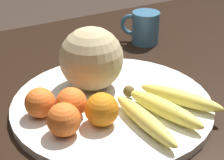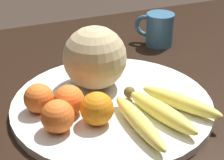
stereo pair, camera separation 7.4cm
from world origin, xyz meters
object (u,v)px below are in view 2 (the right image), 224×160
fruit_bowl (112,104)px  orange_back_left (58,116)px  banana_bunch (160,111)px  orange_mid_center (69,100)px  melon (95,58)px  orange_front_right (39,98)px  ceramic_mug (159,29)px  orange_front_left (97,109)px  kitchen_table (129,145)px

fruit_bowl → orange_back_left: (-0.13, -0.05, 0.04)m
banana_bunch → orange_mid_center: orange_mid_center is taller
melon → orange_front_right: melon is taller
orange_mid_center → orange_back_left: size_ratio=0.97×
fruit_bowl → orange_mid_center: size_ratio=6.97×
orange_front_right → orange_back_left: (0.02, -0.08, 0.00)m
ceramic_mug → banana_bunch: bearing=-118.7°
orange_front_left → ceramic_mug: size_ratio=0.66×
fruit_bowl → ceramic_mug: ceramic_mug is taller
kitchen_table → banana_bunch: banana_bunch is taller
kitchen_table → melon: size_ratio=11.69×
melon → kitchen_table: bearing=-72.5°
kitchen_table → ceramic_mug: bearing=52.3°
orange_back_left → orange_front_right: bearing=102.2°
kitchen_table → ceramic_mug: ceramic_mug is taller
kitchen_table → ceramic_mug: size_ratio=16.59×
orange_back_left → ceramic_mug: 0.49m
banana_bunch → orange_mid_center: 0.18m
orange_front_right → ceramic_mug: 0.46m
kitchen_table → orange_back_left: orange_back_left is taller
orange_mid_center → ceramic_mug: ceramic_mug is taller
kitchen_table → banana_bunch: 0.13m
orange_front_right → orange_back_left: orange_back_left is taller
fruit_bowl → orange_front_left: 0.09m
orange_front_right → kitchen_table: bearing=-18.2°
orange_front_left → orange_front_right: 0.12m
orange_back_left → banana_bunch: bearing=-11.7°
orange_front_right → orange_back_left: 0.08m
kitchen_table → ceramic_mug: 0.39m
orange_mid_center → ceramic_mug: 0.43m
fruit_bowl → kitchen_table: bearing=-52.8°
ceramic_mug → orange_front_right: bearing=-149.3°
banana_bunch → orange_front_left: size_ratio=3.26×
melon → banana_bunch: bearing=-67.9°
orange_front_left → ceramic_mug: bearing=46.0°
orange_front_left → orange_back_left: 0.07m
kitchen_table → orange_back_left: 0.20m
fruit_bowl → orange_front_right: size_ratio=7.02×
kitchen_table → orange_front_left: size_ratio=25.24×
banana_bunch → orange_back_left: bearing=-117.1°
banana_bunch → ceramic_mug: bearing=135.9°
banana_bunch → melon: bearing=-173.4°
orange_front_left → ceramic_mug: 0.44m
orange_front_right → ceramic_mug: ceramic_mug is taller
orange_front_left → banana_bunch: bearing=-16.3°
fruit_bowl → orange_front_left: orange_front_left is taller
orange_back_left → orange_front_left: bearing=-4.3°
orange_front_right → orange_mid_center: (0.05, -0.03, 0.00)m
melon → orange_mid_center: (-0.08, -0.08, -0.04)m
orange_front_left → orange_back_left: bearing=175.7°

